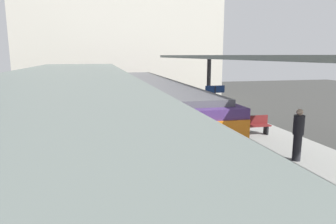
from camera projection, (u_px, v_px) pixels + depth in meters
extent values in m
plane|color=#383835|center=(183.00, 189.00, 10.48)|extent=(80.00, 80.00, 0.00)
cube|color=#9E9E99|center=(67.00, 186.00, 9.53)|extent=(4.40, 28.00, 1.00)
cube|color=#9E9E99|center=(281.00, 166.00, 11.24)|extent=(4.40, 28.00, 1.00)
cube|color=#423F3D|center=(183.00, 186.00, 10.46)|extent=(3.20, 28.00, 0.20)
cube|color=slate|center=(162.00, 183.00, 10.26)|extent=(0.08, 28.00, 0.14)
cube|color=slate|center=(202.00, 179.00, 10.59)|extent=(0.08, 28.00, 0.14)
cube|color=#472D6B|center=(153.00, 112.00, 15.64)|extent=(2.70, 15.40, 2.90)
cube|color=orange|center=(203.00, 168.00, 8.28)|extent=(2.65, 0.08, 2.60)
cube|color=black|center=(126.00, 106.00, 15.27)|extent=(0.04, 14.16, 0.76)
cube|color=black|center=(178.00, 104.00, 15.89)|extent=(0.04, 14.16, 0.76)
cube|color=#515156|center=(152.00, 82.00, 15.36)|extent=(2.16, 14.63, 0.20)
cylinder|color=#333335|center=(29.00, 202.00, 4.49)|extent=(0.24, 0.24, 2.81)
cylinder|color=#333335|center=(78.00, 95.00, 16.55)|extent=(0.24, 0.24, 2.81)
cube|color=slate|center=(64.00, 75.00, 10.24)|extent=(4.18, 21.00, 0.16)
cylinder|color=#333335|center=(209.00, 86.00, 18.20)|extent=(0.24, 0.24, 3.39)
cube|color=slate|center=(267.00, 57.00, 11.84)|extent=(4.18, 21.00, 0.16)
cube|color=black|center=(244.00, 131.00, 13.52)|extent=(0.08, 0.32, 0.40)
cube|color=black|center=(266.00, 130.00, 13.77)|extent=(0.08, 0.32, 0.40)
cube|color=maroon|center=(255.00, 126.00, 13.60)|extent=(1.40, 0.40, 0.06)
cube|color=maroon|center=(253.00, 120.00, 13.73)|extent=(1.40, 0.06, 0.40)
cylinder|color=#262628|center=(214.00, 110.00, 13.71)|extent=(0.08, 0.08, 2.20)
cube|color=navy|center=(215.00, 89.00, 13.53)|extent=(0.90, 0.06, 0.32)
cylinder|color=navy|center=(209.00, 114.00, 16.53)|extent=(0.28, 0.28, 0.79)
cylinder|color=maroon|center=(209.00, 101.00, 16.41)|extent=(0.36, 0.36, 0.60)
sphere|color=#936B4C|center=(209.00, 94.00, 16.33)|extent=(0.22, 0.22, 0.22)
cylinder|color=#232328|center=(297.00, 147.00, 10.28)|extent=(0.28, 0.28, 0.92)
cylinder|color=#232328|center=(299.00, 125.00, 10.14)|extent=(0.36, 0.36, 0.66)
sphere|color=beige|center=(300.00, 112.00, 10.06)|extent=(0.22, 0.22, 0.22)
cube|color=beige|center=(121.00, 45.00, 28.52)|extent=(18.00, 6.00, 11.00)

